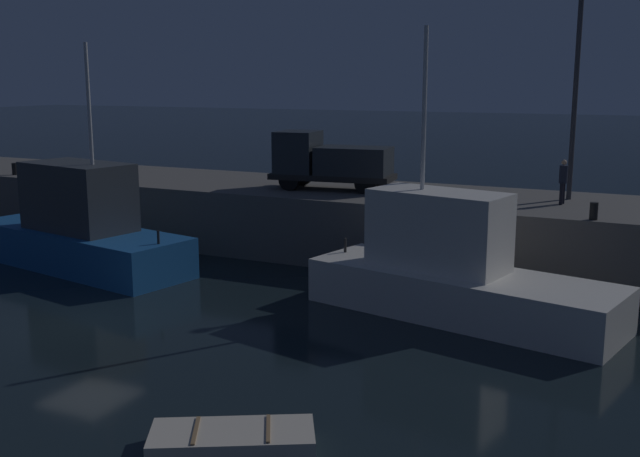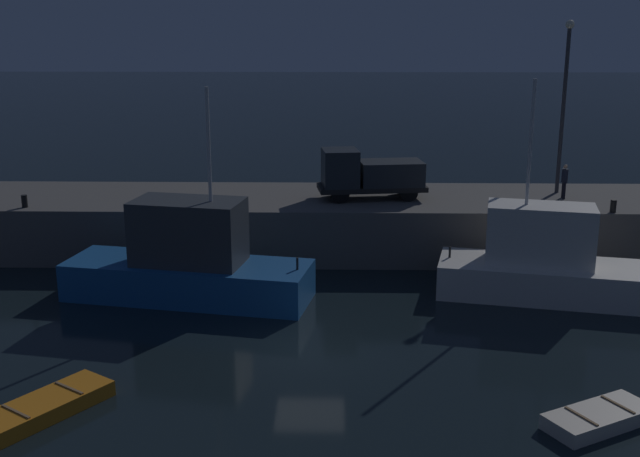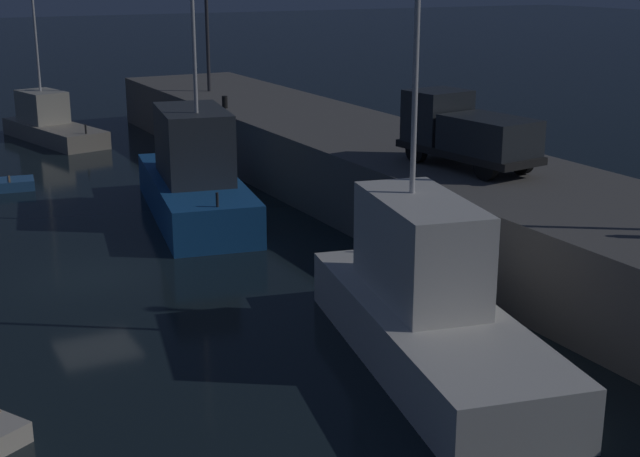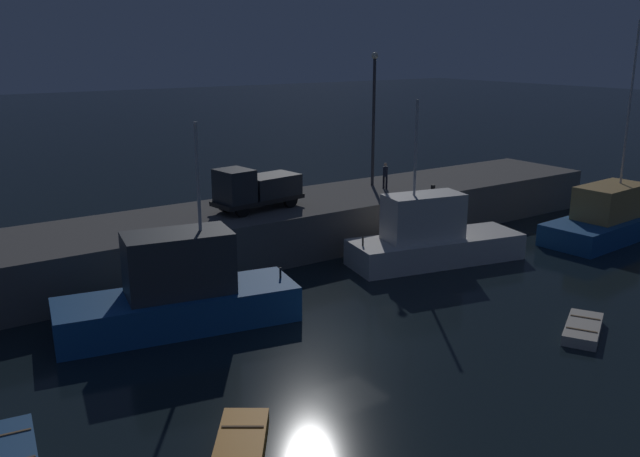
{
  "view_description": "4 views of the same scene",
  "coord_description": "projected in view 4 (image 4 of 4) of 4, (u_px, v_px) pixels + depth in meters",
  "views": [
    {
      "loc": [
        16.41,
        -17.12,
        7.47
      ],
      "look_at": [
        4.74,
        7.03,
        2.18
      ],
      "focal_mm": 42.25,
      "sensor_mm": 36.0,
      "label": 1
    },
    {
      "loc": [
        0.88,
        -25.55,
        11.35
      ],
      "look_at": [
        0.16,
        9.78,
        1.93
      ],
      "focal_mm": 43.53,
      "sensor_mm": 36.0,
      "label": 2
    },
    {
      "loc": [
        27.18,
        -6.14,
        9.44
      ],
      "look_at": [
        3.34,
        6.42,
        1.59
      ],
      "focal_mm": 50.45,
      "sensor_mm": 36.0,
      "label": 3
    },
    {
      "loc": [
        -15.85,
        -20.78,
        12.01
      ],
      "look_at": [
        5.01,
        9.61,
        1.92
      ],
      "focal_mm": 38.09,
      "sensor_mm": 36.0,
      "label": 4
    }
  ],
  "objects": [
    {
      "name": "fishing_boat_orange",
      "position": [
        432.0,
        239.0,
        38.15
      ],
      "size": [
        10.48,
        5.21,
        9.16
      ],
      "color": "silver",
      "rests_on": "ground"
    },
    {
      "name": "utility_truck",
      "position": [
        255.0,
        188.0,
        38.6
      ],
      "size": [
        5.55,
        2.67,
        2.51
      ],
      "color": "black",
      "rests_on": "pier_quay"
    },
    {
      "name": "dinghy_red_small",
      "position": [
        583.0,
        329.0,
        28.95
      ],
      "size": [
        3.6,
        2.83,
        0.49
      ],
      "color": "beige",
      "rests_on": "ground"
    },
    {
      "name": "pier_quay",
      "position": [
        213.0,
        238.0,
        38.29
      ],
      "size": [
        57.34,
        7.0,
        2.78
      ],
      "color": "#5B5956",
      "rests_on": "ground"
    },
    {
      "name": "dockworker",
      "position": [
        385.0,
        174.0,
        44.23
      ],
      "size": [
        0.34,
        0.46,
        1.72
      ],
      "color": "black",
      "rests_on": "pier_quay"
    },
    {
      "name": "fishing_boat_white",
      "position": [
        615.0,
        217.0,
        43.6
      ],
      "size": [
        12.84,
        4.62,
        13.38
      ],
      "color": "#195193",
      "rests_on": "ground"
    },
    {
      "name": "rowboat_white_mid",
      "position": [
        239.0,
        451.0,
        20.24
      ],
      "size": [
        3.57,
        4.26,
        0.53
      ],
      "color": "orange",
      "rests_on": "ground"
    },
    {
      "name": "lamp_post_east",
      "position": [
        374.0,
        110.0,
        44.32
      ],
      "size": [
        0.44,
        0.44,
        8.69
      ],
      "color": "#38383D",
      "rests_on": "pier_quay"
    },
    {
      "name": "bollard_west",
      "position": [
        433.0,
        189.0,
        42.87
      ],
      "size": [
        0.28,
        0.28,
        0.6
      ],
      "primitive_type": "cylinder",
      "color": "black",
      "rests_on": "pier_quay"
    },
    {
      "name": "dinghy_orange_near",
      "position": [
        11.0,
        455.0,
        20.1
      ],
      "size": [
        1.92,
        3.82,
        0.49
      ],
      "color": "#2D6099",
      "rests_on": "ground"
    },
    {
      "name": "ground_plane",
      "position": [
        351.0,
        341.0,
        28.35
      ],
      "size": [
        320.0,
        320.0,
        0.0
      ],
      "primitive_type": "plane",
      "color": "black"
    },
    {
      "name": "fishing_trawler_red",
      "position": [
        179.0,
        293.0,
        29.37
      ],
      "size": [
        10.74,
        5.07,
        8.89
      ],
      "color": "#195193",
      "rests_on": "ground"
    }
  ]
}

